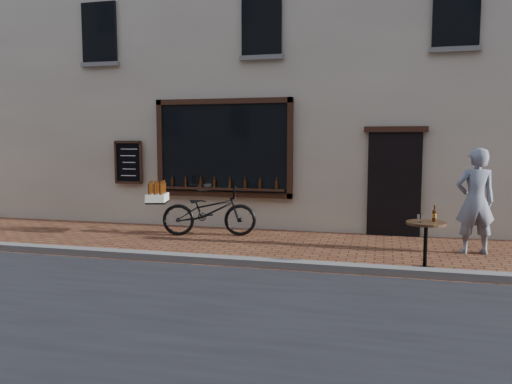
# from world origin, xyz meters

# --- Properties ---
(ground) EXTENTS (90.00, 90.00, 0.00)m
(ground) POSITION_xyz_m (0.00, 0.00, 0.00)
(ground) COLOR brown
(ground) RESTS_ON ground
(kerb) EXTENTS (90.00, 0.25, 0.12)m
(kerb) POSITION_xyz_m (0.00, 0.20, 0.06)
(kerb) COLOR slate
(kerb) RESTS_ON ground
(shop_building) EXTENTS (28.00, 6.20, 10.00)m
(shop_building) POSITION_xyz_m (0.00, 6.50, 5.00)
(shop_building) COLOR beige
(shop_building) RESTS_ON ground
(cargo_bicycle) EXTENTS (2.38, 1.17, 1.12)m
(cargo_bicycle) POSITION_xyz_m (-1.94, 2.46, 0.54)
(cargo_bicycle) COLOR black
(cargo_bicycle) RESTS_ON ground
(bistro_table) EXTENTS (0.60, 0.60, 1.04)m
(bistro_table) POSITION_xyz_m (2.34, 0.56, 0.55)
(bistro_table) COLOR black
(bistro_table) RESTS_ON ground
(pedestrian) EXTENTS (0.76, 0.57, 1.90)m
(pedestrian) POSITION_xyz_m (3.27, 2.06, 0.95)
(pedestrian) COLOR gray
(pedestrian) RESTS_ON ground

